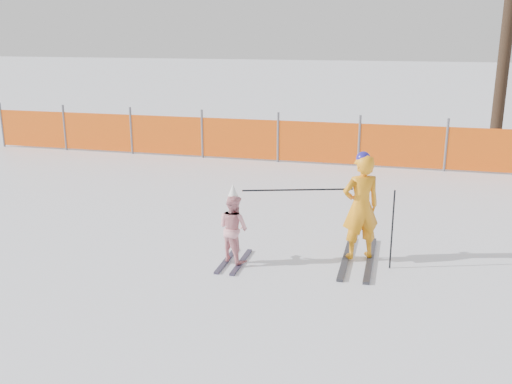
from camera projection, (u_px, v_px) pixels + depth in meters
The scene contains 5 objects.
ground at pixel (247, 272), 7.78m from camera, with size 120.00×120.00×0.00m, color white.
adult at pixel (361, 208), 7.99m from camera, with size 0.66×1.68×1.59m.
child at pixel (233, 227), 7.97m from camera, with size 0.59×0.94×1.15m.
ski_poles at pixel (337, 207), 7.82m from camera, with size 2.05×0.49×1.12m.
safety_fence at pixel (254, 139), 14.36m from camera, with size 14.88×0.06×1.25m.
Camera 1 is at (1.92, -6.93, 3.16)m, focal length 40.00 mm.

